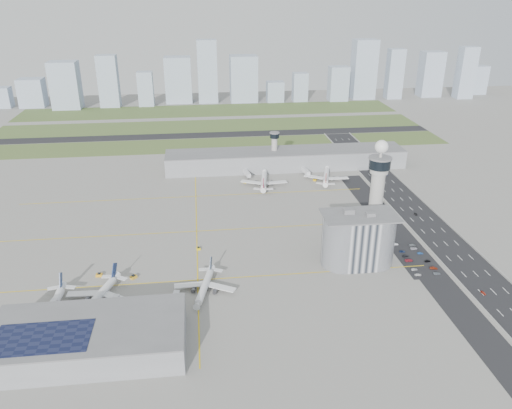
{
  "coord_description": "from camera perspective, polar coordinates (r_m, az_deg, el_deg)",
  "views": [
    {
      "loc": [
        -36.02,
        -266.12,
        147.69
      ],
      "look_at": [
        0.0,
        35.0,
        15.0
      ],
      "focal_mm": 35.0,
      "sensor_mm": 36.0,
      "label": 1
    }
  ],
  "objects": [
    {
      "name": "car_hw_4",
      "position": [
        491.15,
        10.6,
        5.79
      ],
      "size": [
        1.57,
        3.34,
        1.1
      ],
      "primitive_type": "imported",
      "rotation": [
        0.0,
        0.0,
        -0.08
      ],
      "color": "#9199A2",
      "rests_on": "ground"
    },
    {
      "name": "tug_4",
      "position": [
        409.83,
        -1.18,
        2.66
      ],
      "size": [
        4.26,
        4.23,
        2.07
      ],
      "primitive_type": null,
      "rotation": [
        0.0,
        0.0,
        2.34
      ],
      "color": "yellow",
      "rests_on": "ground"
    },
    {
      "name": "car_lot_4",
      "position": [
        316.07,
        16.37,
        -5.16
      ],
      "size": [
        3.53,
        1.7,
        1.16
      ],
      "primitive_type": "imported",
      "rotation": [
        0.0,
        0.0,
        1.47
      ],
      "color": "navy",
      "rests_on": "ground"
    },
    {
      "name": "airplane_far_b",
      "position": [
        417.66,
        8.05,
        3.58
      ],
      "size": [
        47.64,
        52.14,
        12.22
      ],
      "primitive_type": null,
      "rotation": [
        0.0,
        0.0,
        1.29
      ],
      "color": "white",
      "rests_on": "ground"
    },
    {
      "name": "admin_building",
      "position": [
        291.32,
        11.59,
        -3.92
      ],
      "size": [
        42.0,
        24.0,
        33.5
      ],
      "color": "#B2B2B7",
      "rests_on": "ground"
    },
    {
      "name": "skyline_bldg_16",
      "position": [
        789.5,
        22.85,
        13.71
      ],
      "size": [
        23.04,
        18.43,
        71.56
      ],
      "primitive_type": "cube",
      "color": "#9EADC1",
      "rests_on": "ground"
    },
    {
      "name": "taxiway_line_h_0",
      "position": [
        278.53,
        -6.67,
        -8.57
      ],
      "size": [
        260.0,
        0.6,
        0.01
      ],
      "primitive_type": "cube",
      "color": "yellow",
      "rests_on": "ground"
    },
    {
      "name": "parking_lot",
      "position": [
        311.08,
        17.71,
        -5.94
      ],
      "size": [
        20.0,
        44.0,
        0.1
      ],
      "primitive_type": "cube",
      "color": "black",
      "rests_on": "ground"
    },
    {
      "name": "skyline_bldg_11",
      "position": [
        715.97,
        5.05,
        13.23
      ],
      "size": [
        20.22,
        16.18,
        38.97
      ],
      "primitive_type": "cube",
      "color": "#9EADC1",
      "rests_on": "ground"
    },
    {
      "name": "skyline_bldg_6",
      "position": [
        698.55,
        -12.5,
        12.78
      ],
      "size": [
        20.04,
        16.03,
        45.2
      ],
      "primitive_type": "cube",
      "color": "#9EADC1",
      "rests_on": "ground"
    },
    {
      "name": "car_lot_5",
      "position": [
        323.29,
        15.62,
        -4.38
      ],
      "size": [
        3.79,
        1.36,
        1.24
      ],
      "primitive_type": "imported",
      "rotation": [
        0.0,
        0.0,
        1.58
      ],
      "color": "white",
      "rests_on": "ground"
    },
    {
      "name": "jet_bridge_near_0",
      "position": [
        262.64,
        -23.1,
        -12.03
      ],
      "size": [
        5.39,
        14.31,
        5.7
      ],
      "primitive_type": null,
      "rotation": [
        0.0,
        0.0,
        1.4
      ],
      "color": "silver",
      "rests_on": "ground"
    },
    {
      "name": "taxiway_line_h_1",
      "position": [
        330.93,
        -6.8,
        -3.05
      ],
      "size": [
        260.0,
        0.6,
        0.01
      ],
      "primitive_type": "cube",
      "color": "yellow",
      "rests_on": "ground"
    },
    {
      "name": "airplane_near_b",
      "position": [
        268.18,
        -17.62,
        -9.54
      ],
      "size": [
        47.63,
        51.6,
        11.84
      ],
      "primitive_type": null,
      "rotation": [
        0.0,
        0.0,
        -1.9
      ],
      "color": "white",
      "rests_on": "ground"
    },
    {
      "name": "secondary_tower",
      "position": [
        440.6,
        2.11,
        6.61
      ],
      "size": [
        8.6,
        8.6,
        31.9
      ],
      "color": "#ADAAA5",
      "rests_on": "ground"
    },
    {
      "name": "car_lot_1",
      "position": [
        299.07,
        17.64,
        -7.07
      ],
      "size": [
        3.6,
        1.57,
        1.15
      ],
      "primitive_type": "imported",
      "rotation": [
        0.0,
        0.0,
        1.67
      ],
      "color": "gray",
      "rests_on": "ground"
    },
    {
      "name": "taxiway_line_h_2",
      "position": [
        385.55,
        -6.89,
        0.93
      ],
      "size": [
        260.0,
        0.6,
        0.01
      ],
      "primitive_type": "cube",
      "color": "yellow",
      "rests_on": "ground"
    },
    {
      "name": "car_hw_0",
      "position": [
        290.8,
        24.54,
        -9.17
      ],
      "size": [
        1.8,
        3.53,
        1.15
      ],
      "primitive_type": "imported",
      "rotation": [
        0.0,
        0.0,
        0.14
      ],
      "color": "#A93222",
      "rests_on": "ground"
    },
    {
      "name": "car_lot_11",
      "position": [
        325.23,
        17.43,
        -4.44
      ],
      "size": [
        4.31,
        2.05,
        1.21
      ],
      "primitive_type": "imported",
      "rotation": [
        0.0,
        0.0,
        1.66
      ],
      "color": "slate",
      "rests_on": "ground"
    },
    {
      "name": "tug_2",
      "position": [
        273.49,
        -7.41,
        -9.07
      ],
      "size": [
        3.45,
        3.2,
        1.66
      ],
      "primitive_type": null,
      "rotation": [
        0.0,
        0.0,
        2.15
      ],
      "color": "#EAA10A",
      "rests_on": "ground"
    },
    {
      "name": "car_lot_6",
      "position": [
        299.25,
        19.98,
        -7.41
      ],
      "size": [
        4.09,
        2.27,
        1.08
      ],
      "primitive_type": "imported",
      "rotation": [
        0.0,
        0.0,
        1.44
      ],
      "color": "gray",
      "rests_on": "ground"
    },
    {
      "name": "tug_1",
      "position": [
        285.82,
        -13.83,
        -8.02
      ],
      "size": [
        4.16,
        4.13,
        2.02
      ],
      "primitive_type": null,
      "rotation": [
        0.0,
        0.0,
        2.34
      ],
      "color": "gold",
      "rests_on": "ground"
    },
    {
      "name": "car_lot_9",
      "position": [
        317.3,
        18.25,
        -5.3
      ],
      "size": [
        3.48,
        1.59,
        1.11
      ],
      "primitive_type": "imported",
      "rotation": [
        0.0,
        0.0,
        1.44
      ],
      "color": "navy",
      "rests_on": "ground"
    },
    {
      "name": "car_lot_0",
      "position": [
        294.51,
        18.03,
        -7.63
      ],
      "size": [
        3.73,
        1.67,
        1.25
      ],
      "primitive_type": "imported",
      "rotation": [
        0.0,
        0.0,
        1.52
      ],
      "color": "white",
      "rests_on": "ground"
    },
    {
      "name": "skyline_bldg_5",
      "position": [
        704.53,
        -16.5,
        13.36
      ],
      "size": [
        25.49,
        20.39,
        66.89
      ],
      "primitive_type": "cube",
      "color": "#9EADC1",
      "rests_on": "ground"
    },
    {
      "name": "control_tower",
      "position": [
        315.43,
        13.71,
        2.01
      ],
      "size": [
        14.0,
        14.0,
        64.5
      ],
      "color": "#ADAAA5",
      "rests_on": "ground"
    },
    {
      "name": "jet_bridge_far_1",
      "position": [
        432.69,
        5.33,
        3.97
      ],
      "size": [
        5.39,
        14.31,
        5.7
      ],
      "primitive_type": null,
      "rotation": [
        0.0,
        0.0,
        -1.4
      ],
      "color": "silver",
      "rests_on": "ground"
    },
    {
      "name": "highway",
      "position": [
        339.74,
        20.43,
        -3.74
      ],
      "size": [
        28.0,
        500.0,
        0.1
      ],
      "primitive_type": "cube",
      "color": "black",
      "rests_on": "ground"
    },
    {
      "name": "car_hw_2",
      "position": [
        441.85,
        14.68,
        3.39
      ],
      "size": [
        2.33,
        4.52,
        1.22
      ],
      "primitive_type": "imported",
      "rotation": [
        0.0,
        0.0,
        -0.07
      ],
      "color": "navy",
      "rests_on": "ground"
    },
    {
      "name": "skyline_bldg_8",
      "position": [
        705.88,
        -5.58,
        14.89
      ],
      "size": [
        26.33,
        21.06,
        83.39
      ],
      "primitive_type": "cube",
      "color": "#9EADC1",
      "rests_on": "ground"
    },
    {
      "name": "car_hw_1",
      "position": [
        369.38,
        17.79,
        -1.03
      ],
      "size": [
        1.76,
        3.93,
        1.25
      ],
      "primitive_type": "imported",
      "rotation": [
        0.0,
        0.0,
        -0.11
      ],
      "color": "black",
      "rests_on": "ground"
    },
    {
      "name": "skyline_bldg_9",
      "position": [
        711.21,
        -1.42,
        14.19
      ],
      "size": [
        36.96,
        29.57,
        62.11
      ],
      "primitive_type": "cube",
      "color": "#9EADC1",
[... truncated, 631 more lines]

